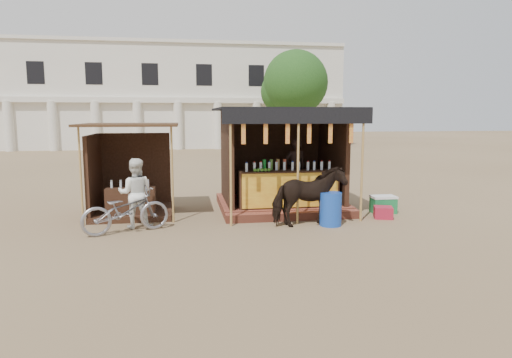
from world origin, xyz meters
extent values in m
plane|color=#846B4C|center=(0.00, 0.00, 0.00)|extent=(120.00, 120.00, 0.00)
cube|color=#984731|center=(1.00, 3.50, 0.11)|extent=(3.40, 2.80, 0.22)
cube|color=#984731|center=(1.00, 1.95, 0.10)|extent=(3.40, 0.35, 0.20)
cube|color=#3B2115|center=(1.00, 2.55, 0.69)|extent=(2.60, 0.55, 0.95)
cube|color=#C47517|center=(1.00, 2.27, 0.69)|extent=(2.50, 0.02, 0.88)
cube|color=#3B2115|center=(1.00, 4.75, 1.47)|extent=(3.00, 0.12, 2.50)
cube|color=#3B2115|center=(-0.50, 3.50, 1.47)|extent=(0.12, 2.50, 2.50)
cube|color=#3B2115|center=(2.50, 3.50, 1.47)|extent=(0.12, 2.50, 2.50)
cube|color=black|center=(1.00, 3.30, 2.75)|extent=(3.60, 3.60, 0.06)
cube|color=black|center=(1.00, 1.52, 2.57)|extent=(3.60, 0.06, 0.36)
cylinder|color=tan|center=(-0.60, 1.55, 1.38)|extent=(0.06, 0.06, 2.75)
cylinder|color=tan|center=(1.00, 1.55, 1.38)|extent=(0.06, 0.06, 2.75)
cylinder|color=tan|center=(2.60, 1.55, 1.38)|extent=(0.06, 0.06, 2.75)
cube|color=red|center=(-0.30, 1.55, 2.20)|extent=(0.10, 0.02, 0.55)
cube|color=red|center=(0.22, 1.55, 2.20)|extent=(0.10, 0.02, 0.55)
cube|color=red|center=(0.74, 1.55, 2.20)|extent=(0.10, 0.02, 0.55)
cube|color=red|center=(1.26, 1.55, 2.20)|extent=(0.10, 0.02, 0.55)
cube|color=red|center=(1.78, 1.55, 2.20)|extent=(0.10, 0.02, 0.55)
cube|color=red|center=(2.30, 1.55, 2.20)|extent=(0.10, 0.02, 0.55)
imported|color=black|center=(1.45, 3.60, 1.08)|extent=(0.66, 0.46, 1.72)
cube|color=#3B2115|center=(-3.00, 3.20, 0.07)|extent=(2.00, 2.00, 0.15)
cube|color=#3B2115|center=(-3.00, 4.15, 1.05)|extent=(1.90, 0.10, 2.10)
cube|color=#3B2115|center=(-3.95, 3.20, 1.05)|extent=(0.10, 1.90, 2.10)
cube|color=#472D19|center=(-3.00, 3.10, 2.35)|extent=(2.40, 2.40, 0.06)
cylinder|color=tan|center=(-4.05, 2.15, 1.18)|extent=(0.05, 0.05, 2.35)
cylinder|color=tan|center=(-1.95, 2.15, 1.18)|extent=(0.05, 0.05, 2.35)
cube|color=#3B2115|center=(-3.00, 2.70, 0.40)|extent=(1.20, 0.50, 0.80)
imported|color=black|center=(1.19, 1.26, 0.71)|extent=(1.79, 1.06, 1.42)
imported|color=gray|center=(-2.96, 1.31, 0.51)|extent=(2.04, 1.34, 1.01)
imported|color=white|center=(-2.79, 1.77, 0.81)|extent=(0.80, 0.64, 1.62)
cylinder|color=#1744AC|center=(1.72, 1.24, 0.40)|extent=(0.55, 0.55, 0.79)
cube|color=maroon|center=(3.29, 1.78, 0.15)|extent=(0.56, 0.55, 0.30)
cube|color=#1A773C|center=(3.57, 2.38, 0.20)|extent=(0.63, 0.44, 0.40)
cube|color=white|center=(3.57, 2.38, 0.43)|extent=(0.65, 0.46, 0.06)
cube|color=silver|center=(-2.00, 30.00, 4.00)|extent=(26.00, 7.00, 8.00)
cube|color=silver|center=(-2.00, 26.40, 3.70)|extent=(26.00, 0.50, 0.40)
cube|color=silver|center=(-2.00, 26.50, 8.05)|extent=(26.00, 0.30, 0.25)
cylinder|color=silver|center=(-14.00, 26.40, 1.80)|extent=(0.70, 0.70, 3.60)
cylinder|color=silver|center=(-11.00, 26.40, 1.80)|extent=(0.70, 0.70, 3.60)
cylinder|color=silver|center=(-8.00, 26.40, 1.80)|extent=(0.70, 0.70, 3.60)
cylinder|color=silver|center=(-5.00, 26.40, 1.80)|extent=(0.70, 0.70, 3.60)
cylinder|color=silver|center=(-2.00, 26.40, 1.80)|extent=(0.70, 0.70, 3.60)
cylinder|color=silver|center=(1.00, 26.40, 1.80)|extent=(0.70, 0.70, 3.60)
cylinder|color=silver|center=(4.00, 26.40, 1.80)|extent=(0.70, 0.70, 3.60)
cylinder|color=silver|center=(7.00, 26.40, 1.80)|extent=(0.70, 0.70, 3.60)
cylinder|color=silver|center=(10.00, 26.40, 1.80)|extent=(0.70, 0.70, 3.60)
cylinder|color=#382314|center=(6.00, 22.00, 2.00)|extent=(0.50, 0.50, 4.00)
sphere|color=#2A571D|center=(6.00, 22.00, 4.80)|extent=(4.40, 4.40, 4.40)
sphere|color=#2A571D|center=(5.20, 22.60, 4.20)|extent=(2.99, 2.99, 2.99)
camera|label=1|loc=(-1.68, -8.88, 2.59)|focal=32.00mm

